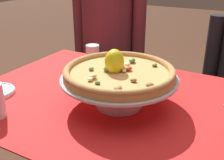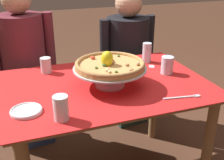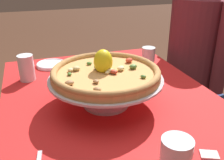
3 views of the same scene
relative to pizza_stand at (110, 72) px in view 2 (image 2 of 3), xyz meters
name	(u,v)px [view 2 (image 2 of 3)]	position (x,y,z in m)	size (l,w,h in m)	color
dining_table	(106,100)	(-0.01, 0.03, -0.20)	(1.20, 0.84, 0.72)	olive
pizza_stand	(110,72)	(0.00, 0.00, 0.00)	(0.42, 0.42, 0.11)	#B7B7C1
pizza	(110,64)	(0.00, 0.00, 0.05)	(0.40, 0.40, 0.10)	tan
water_glass_side_right	(167,66)	(0.40, 0.05, -0.03)	(0.08, 0.08, 0.11)	silver
water_glass_front_left	(61,109)	(-0.33, -0.28, -0.03)	(0.07, 0.07, 0.12)	white
water_glass_back_left	(46,66)	(-0.32, 0.33, -0.04)	(0.07, 0.07, 0.10)	silver
water_glass_back_right	(147,54)	(0.38, 0.29, -0.03)	(0.06, 0.06, 0.14)	silver
side_plate	(26,111)	(-0.48, -0.15, -0.08)	(0.15, 0.15, 0.02)	white
dinner_fork	(184,97)	(0.32, -0.28, -0.08)	(0.21, 0.05, 0.01)	#B7B7C1
sugar_packet	(152,67)	(0.37, 0.19, -0.08)	(0.05, 0.04, 0.01)	beige
diner_left	(26,72)	(-0.44, 0.70, -0.21)	(0.48, 0.36, 1.24)	navy
diner_right	(127,60)	(0.42, 0.74, -0.23)	(0.51, 0.40, 1.18)	#1E3833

